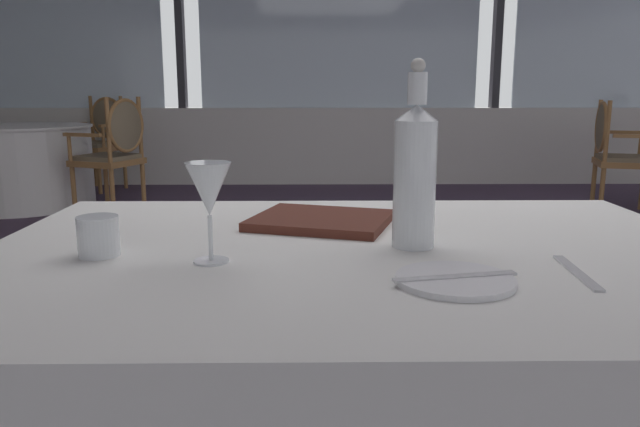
% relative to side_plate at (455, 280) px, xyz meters
% --- Properties ---
extents(ground_plane, '(14.87, 14.87, 0.00)m').
position_rel_side_plate_xyz_m(ground_plane, '(0.08, 1.61, -0.74)').
color(ground_plane, '#47384C').
extents(window_wall_far, '(10.93, 0.14, 2.70)m').
position_rel_side_plate_xyz_m(window_wall_far, '(0.08, 5.90, 0.34)').
color(window_wall_far, silver).
rests_on(window_wall_far, ground_plane).
extents(foreground_table, '(1.47, 1.04, 0.73)m').
position_rel_side_plate_xyz_m(foreground_table, '(-0.14, 0.23, -0.37)').
color(foreground_table, white).
rests_on(foreground_table, ground_plane).
extents(side_plate, '(0.19, 0.19, 0.01)m').
position_rel_side_plate_xyz_m(side_plate, '(0.00, 0.00, 0.00)').
color(side_plate, white).
rests_on(side_plate, foreground_table).
extents(butter_knife, '(0.21, 0.06, 0.00)m').
position_rel_side_plate_xyz_m(butter_knife, '(0.00, 0.00, 0.01)').
color(butter_knife, silver).
rests_on(butter_knife, foreground_table).
extents(dinner_fork, '(0.03, 0.20, 0.00)m').
position_rel_side_plate_xyz_m(dinner_fork, '(0.22, 0.05, -0.00)').
color(dinner_fork, silver).
rests_on(dinner_fork, foreground_table).
extents(water_bottle, '(0.08, 0.08, 0.36)m').
position_rel_side_plate_xyz_m(water_bottle, '(-0.03, 0.23, 0.14)').
color(water_bottle, white).
rests_on(water_bottle, foreground_table).
extents(wine_glass, '(0.08, 0.08, 0.18)m').
position_rel_side_plate_xyz_m(wine_glass, '(-0.41, 0.13, 0.12)').
color(wine_glass, white).
rests_on(wine_glass, foreground_table).
extents(water_tumbler, '(0.08, 0.08, 0.07)m').
position_rel_side_plate_xyz_m(water_tumbler, '(-0.63, 0.17, 0.03)').
color(water_tumbler, white).
rests_on(water_tumbler, foreground_table).
extents(menu_book, '(0.36, 0.33, 0.02)m').
position_rel_side_plate_xyz_m(menu_book, '(-0.21, 0.44, 0.01)').
color(menu_book, '#512319').
rests_on(menu_book, foreground_table).
extents(background_table_0, '(1.27, 1.27, 0.73)m').
position_rel_side_plate_xyz_m(background_table_0, '(-2.87, 4.59, -0.37)').
color(background_table_0, white).
rests_on(background_table_0, ground_plane).
extents(dining_chair_0_2, '(0.60, 0.63, 0.99)m').
position_rel_side_plate_xyz_m(dining_chair_0_2, '(-1.88, 4.19, -0.16)').
color(dining_chair_0_2, olive).
rests_on(dining_chair_0_2, ground_plane).
extents(dining_chair_0_3, '(0.63, 0.60, 0.98)m').
position_rel_side_plate_xyz_m(dining_chair_0_3, '(-2.47, 5.58, -0.16)').
color(dining_chair_0_3, olive).
rests_on(dining_chair_0_3, ground_plane).
extents(dining_chair_1_3, '(0.57, 0.61, 0.96)m').
position_rel_side_plate_xyz_m(dining_chair_1_3, '(2.36, 4.22, -0.18)').
color(dining_chair_1_3, olive).
rests_on(dining_chair_1_3, ground_plane).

